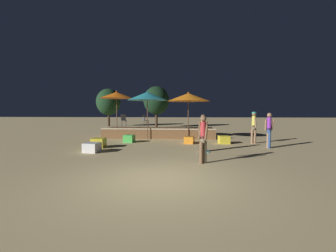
{
  "coord_description": "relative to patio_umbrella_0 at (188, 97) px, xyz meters",
  "views": [
    {
      "loc": [
        0.74,
        -5.91,
        1.85
      ],
      "look_at": [
        0.0,
        4.11,
        1.18
      ],
      "focal_mm": 24.0,
      "sensor_mm": 36.0,
      "label": 1
    }
  ],
  "objects": [
    {
      "name": "ground_plane",
      "position": [
        -0.98,
        -8.67,
        -2.74
      ],
      "size": [
        120.0,
        120.0,
        0.0
      ],
      "primitive_type": "plane",
      "color": "tan"
    },
    {
      "name": "wooden_deck",
      "position": [
        -2.01,
        1.28,
        -2.43
      ],
      "size": [
        7.65,
        2.48,
        0.71
      ],
      "color": "brown",
      "rests_on": "ground"
    },
    {
      "name": "patio_umbrella_0",
      "position": [
        0.0,
        0.0,
        0.0
      ],
      "size": [
        2.75,
        2.75,
        3.08
      ],
      "color": "brown",
      "rests_on": "ground"
    },
    {
      "name": "patio_umbrella_1",
      "position": [
        -2.65,
        -0.09,
        0.08
      ],
      "size": [
        2.6,
        2.6,
        3.17
      ],
      "color": "brown",
      "rests_on": "ground"
    },
    {
      "name": "patio_umbrella_2",
      "position": [
        -4.85,
        0.42,
        0.18
      ],
      "size": [
        2.23,
        2.23,
        3.22
      ],
      "color": "brown",
      "rests_on": "ground"
    },
    {
      "name": "cube_seat_0",
      "position": [
        -3.52,
        -1.52,
        -2.52
      ],
      "size": [
        0.63,
        0.63,
        0.44
      ],
      "rotation": [
        0.0,
        0.0,
        -0.11
      ],
      "color": "#4CC651",
      "rests_on": "ground"
    },
    {
      "name": "cube_seat_1",
      "position": [
        0.04,
        -1.81,
        -2.54
      ],
      "size": [
        0.63,
        0.63,
        0.4
      ],
      "rotation": [
        0.0,
        0.0,
        -0.22
      ],
      "color": "orange",
      "rests_on": "ground"
    },
    {
      "name": "cube_seat_2",
      "position": [
        2.01,
        -1.67,
        -2.52
      ],
      "size": [
        0.64,
        0.64,
        0.44
      ],
      "rotation": [
        0.0,
        0.0,
        0.09
      ],
      "color": "yellow",
      "rests_on": "ground"
    },
    {
      "name": "cube_seat_3",
      "position": [
        -4.6,
        -3.55,
        -2.5
      ],
      "size": [
        0.63,
        0.63,
        0.48
      ],
      "rotation": [
        0.0,
        0.0,
        0.01
      ],
      "color": "yellow",
      "rests_on": "ground"
    },
    {
      "name": "cube_seat_4",
      "position": [
        -4.4,
        -4.83,
        -2.53
      ],
      "size": [
        0.71,
        0.71,
        0.42
      ],
      "rotation": [
        0.0,
        0.0,
        -0.12
      ],
      "color": "white",
      "rests_on": "ground"
    },
    {
      "name": "person_0",
      "position": [
        0.42,
        -6.65,
        -1.83
      ],
      "size": [
        0.36,
        0.48,
        1.69
      ],
      "rotation": [
        0.0,
        0.0,
        3.73
      ],
      "color": "#72664C",
      "rests_on": "ground"
    },
    {
      "name": "person_1",
      "position": [
        0.6,
        -4.34,
        -1.82
      ],
      "size": [
        0.44,
        0.29,
        1.7
      ],
      "rotation": [
        0.0,
        0.0,
        4.64
      ],
      "color": "brown",
      "rests_on": "ground"
    },
    {
      "name": "person_2",
      "position": [
        3.98,
        -3.07,
        -1.78
      ],
      "size": [
        0.49,
        0.3,
        1.76
      ],
      "rotation": [
        0.0,
        0.0,
        1.66
      ],
      "color": "#2D4C7F",
      "rests_on": "ground"
    },
    {
      "name": "person_3",
      "position": [
        3.72,
        -1.46,
        -1.7
      ],
      "size": [
        0.3,
        0.55,
        1.81
      ],
      "rotation": [
        0.0,
        0.0,
        3.32
      ],
      "color": "#997051",
      "rests_on": "ground"
    },
    {
      "name": "bistro_chair_0",
      "position": [
        -4.68,
        1.52,
        -1.49
      ],
      "size": [
        0.46,
        0.47,
        0.9
      ],
      "rotation": [
        0.0,
        0.0,
        0.51
      ],
      "color": "#47474C",
      "rests_on": "wooden_deck"
    },
    {
      "name": "bistro_chair_1",
      "position": [
        -3.17,
        1.78,
        -1.49
      ],
      "size": [
        0.48,
        0.48,
        0.9
      ],
      "rotation": [
        0.0,
        0.0,
        2.2
      ],
      "color": "#47474C",
      "rests_on": "wooden_deck"
    },
    {
      "name": "frisbee_disc",
      "position": [
        0.8,
        -4.47,
        -2.72
      ],
      "size": [
        0.23,
        0.23,
        0.03
      ],
      "color": "#33B2D8",
      "rests_on": "ground"
    },
    {
      "name": "background_tree_0",
      "position": [
        -3.41,
        10.67,
        0.29
      ],
      "size": [
        2.89,
        2.89,
        4.63
      ],
      "color": "#3D2B1C",
      "rests_on": "ground"
    },
    {
      "name": "background_tree_1",
      "position": [
        -9.49,
        12.24,
        0.21
      ],
      "size": [
        2.92,
        2.92,
        4.56
      ],
      "color": "#3D2B1C",
      "rests_on": "ground"
    }
  ]
}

